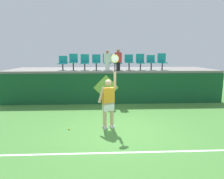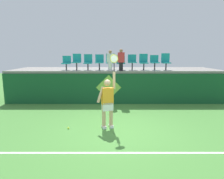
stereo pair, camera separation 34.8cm
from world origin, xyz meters
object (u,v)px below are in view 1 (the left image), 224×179
stadium_chair_7 (140,61)px  stadium_chair_8 (151,61)px  stadium_chair_2 (85,62)px  stadium_chair_5 (118,62)px  stadium_chair_3 (96,61)px  stadium_chair_0 (63,62)px  tennis_ball (69,129)px  stadium_chair_6 (129,61)px  spectator_1 (118,60)px  stadium_chair_4 (107,61)px  spectator_0 (107,60)px  tennis_player (108,101)px  stadium_chair_1 (73,61)px  water_bottle (108,68)px  stadium_chair_9 (162,61)px

stadium_chair_7 → stadium_chair_8: 0.57m
stadium_chair_2 → stadium_chair_5: (1.72, -0.01, -0.02)m
stadium_chair_3 → stadium_chair_7: stadium_chair_7 is taller
stadium_chair_0 → stadium_chair_7: 4.07m
tennis_ball → stadium_chair_6: size_ratio=0.08×
spectator_1 → stadium_chair_4: bearing=142.5°
tennis_ball → spectator_0: 4.59m
tennis_ball → stadium_chair_0: size_ratio=0.09×
stadium_chair_4 → tennis_player: bearing=-90.8°
stadium_chair_1 → stadium_chair_5: bearing=-0.1°
stadium_chair_0 → stadium_chair_5: (2.86, 0.00, 0.01)m
stadium_chair_1 → stadium_chair_3: size_ratio=1.05×
stadium_chair_1 → stadium_chair_8: 4.10m
water_bottle → stadium_chair_6: bearing=21.8°
stadium_chair_7 → stadium_chair_9: 1.17m
stadium_chair_1 → stadium_chair_9: bearing=0.1°
tennis_ball → stadium_chair_7: stadium_chair_7 is taller
tennis_player → stadium_chair_9: (2.99, 4.08, 1.20)m
stadium_chair_8 → spectator_0: 2.37m
stadium_chair_9 → water_bottle: bearing=-170.9°
stadium_chair_3 → stadium_chair_6: size_ratio=1.00×
stadium_chair_7 → spectator_0: spectator_0 is taller
stadium_chair_0 → stadium_chair_9: (5.24, 0.01, 0.06)m
water_bottle → stadium_chair_9: (2.92, 0.47, 0.35)m
water_bottle → stadium_chair_6: (1.15, 0.46, 0.34)m
stadium_chair_7 → stadium_chair_2: bearing=-180.0°
stadium_chair_8 → stadium_chair_9: (0.59, 0.01, 0.03)m
stadium_chair_1 → stadium_chair_9: (4.69, 0.00, -0.00)m
water_bottle → stadium_chair_0: 2.38m
tennis_player → stadium_chair_5: 4.27m
stadium_chair_6 → spectator_1: spectator_1 is taller
tennis_ball → stadium_chair_3: size_ratio=0.08×
tennis_player → stadium_chair_6: size_ratio=3.06×
tennis_ball → stadium_chair_2: size_ratio=0.08×
stadium_chair_2 → stadium_chair_8: 3.51m
water_bottle → stadium_chair_5: bearing=40.2°
stadium_chair_5 → stadium_chair_7: (1.21, 0.01, 0.04)m
stadium_chair_9 → spectator_0: size_ratio=0.85×
tennis_ball → stadium_chair_9: size_ratio=0.08×
water_bottle → stadium_chair_1: size_ratio=0.30×
stadium_chair_9 → spectator_1: bearing=-169.8°
stadium_chair_3 → stadium_chair_9: (3.50, 0.01, 0.01)m
stadium_chair_3 → stadium_chair_7: bearing=0.1°
stadium_chair_3 → stadium_chair_2: bearing=179.5°
stadium_chair_1 → stadium_chair_2: bearing=0.2°
stadium_chair_2 → stadium_chair_5: bearing=-0.2°
water_bottle → stadium_chair_8: bearing=11.1°
tennis_player → stadium_chair_9: stadium_chair_9 is taller
stadium_chair_0 → spectator_1: bearing=-8.3°
tennis_player → spectator_1: bearing=80.5°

